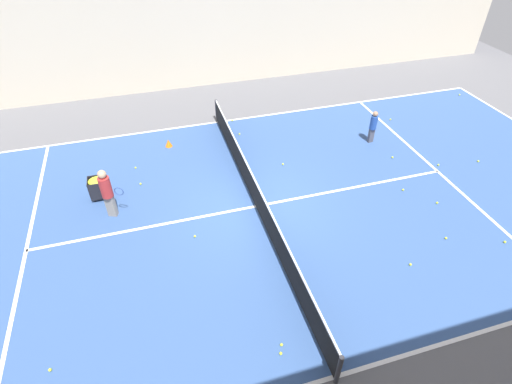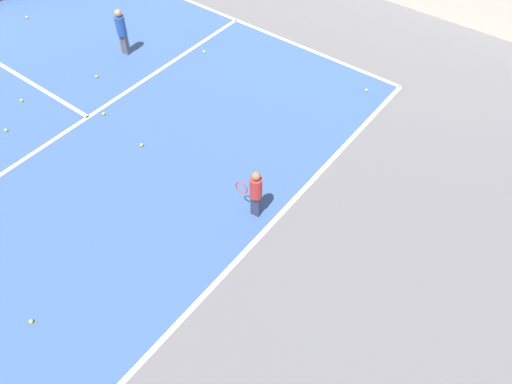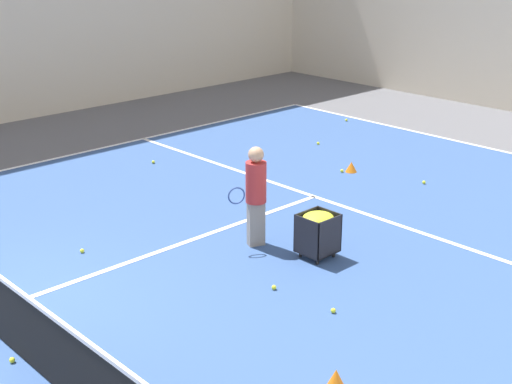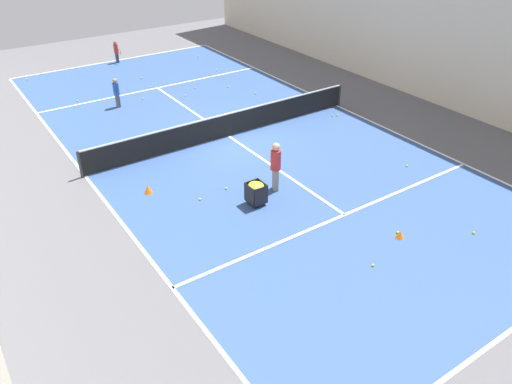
% 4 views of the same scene
% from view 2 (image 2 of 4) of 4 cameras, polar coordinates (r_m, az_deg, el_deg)
% --- Properties ---
extents(line_baseline_near, '(11.36, 0.10, 0.00)m').
position_cam_2_polar(line_baseline_near, '(9.87, 1.55, -3.89)').
color(line_baseline_near, white).
rests_on(line_baseline_near, ground).
extents(line_service_near, '(11.36, 0.10, 0.00)m').
position_cam_2_polar(line_service_near, '(12.82, -18.64, 8.11)').
color(line_service_near, white).
rests_on(line_service_near, ground).
extents(player_near_baseline, '(0.26, 0.57, 1.20)m').
position_cam_2_polar(player_near_baseline, '(9.54, -0.07, 0.13)').
color(player_near_baseline, '#2D3351').
rests_on(player_near_baseline, ground).
extents(child_midcourt, '(0.29, 0.29, 1.30)m').
position_cam_2_polar(child_midcourt, '(14.44, -15.13, 17.55)').
color(child_midcourt, '#4C4C56').
rests_on(child_midcourt, ground).
extents(tennis_ball_0, '(0.07, 0.07, 0.07)m').
position_cam_2_polar(tennis_ball_0, '(13.25, 12.50, 11.31)').
color(tennis_ball_0, yellow).
rests_on(tennis_ball_0, ground).
extents(tennis_ball_3, '(0.07, 0.07, 0.07)m').
position_cam_2_polar(tennis_ball_3, '(11.68, -12.93, 5.28)').
color(tennis_ball_3, yellow).
rests_on(tennis_ball_3, ground).
extents(tennis_ball_9, '(0.07, 0.07, 0.07)m').
position_cam_2_polar(tennis_ball_9, '(13.90, -25.22, 9.44)').
color(tennis_ball_9, yellow).
rests_on(tennis_ball_9, ground).
extents(tennis_ball_10, '(0.07, 0.07, 0.07)m').
position_cam_2_polar(tennis_ball_10, '(9.53, -24.30, -13.31)').
color(tennis_ball_10, yellow).
rests_on(tennis_ball_10, ground).
extents(tennis_ball_12, '(0.07, 0.07, 0.07)m').
position_cam_2_polar(tennis_ball_12, '(13.14, -26.67, 6.33)').
color(tennis_ball_12, yellow).
rests_on(tennis_ball_12, ground).
extents(tennis_ball_14, '(0.07, 0.07, 0.07)m').
position_cam_2_polar(tennis_ball_14, '(12.76, -17.02, 8.55)').
color(tennis_ball_14, yellow).
rests_on(tennis_ball_14, ground).
extents(tennis_ball_16, '(0.07, 0.07, 0.07)m').
position_cam_2_polar(tennis_ball_16, '(17.40, -24.71, 17.69)').
color(tennis_ball_16, yellow).
rests_on(tennis_ball_16, ground).
extents(tennis_ball_21, '(0.07, 0.07, 0.07)m').
position_cam_2_polar(tennis_ball_21, '(14.43, -5.95, 15.64)').
color(tennis_ball_21, yellow).
rests_on(tennis_ball_21, ground).
extents(tennis_ball_25, '(0.07, 0.07, 0.07)m').
position_cam_2_polar(tennis_ball_25, '(14.05, -17.77, 12.45)').
color(tennis_ball_25, yellow).
rests_on(tennis_ball_25, ground).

